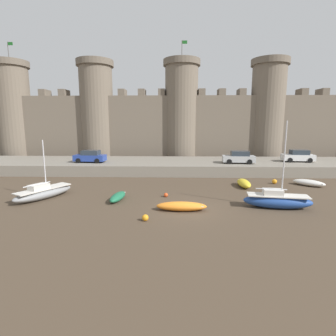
{
  "coord_description": "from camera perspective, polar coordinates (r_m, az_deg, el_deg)",
  "views": [
    {
      "loc": [
        -1.01,
        -19.44,
        6.55
      ],
      "look_at": [
        -1.66,
        4.11,
        2.5
      ],
      "focal_mm": 28.0,
      "sensor_mm": 36.0,
      "label": 1
    }
  ],
  "objects": [
    {
      "name": "ground_plane",
      "position": [
        20.54,
        4.38,
        -8.87
      ],
      "size": [
        160.0,
        160.0,
        0.0
      ],
      "primitive_type": "plane",
      "color": "#4C3D2D"
    },
    {
      "name": "quay_road",
      "position": [
        36.71,
        3.15,
        0.53
      ],
      "size": [
        69.71,
        10.0,
        1.35
      ],
      "primitive_type": "cube",
      "color": "gray",
      "rests_on": "ground"
    },
    {
      "name": "castle",
      "position": [
        45.4,
        2.92,
        10.7
      ],
      "size": [
        63.82,
        6.11,
        19.82
      ],
      "color": "#706354",
      "rests_on": "ground"
    },
    {
      "name": "sailboat_near_channel_right",
      "position": [
        25.49,
        -25.49,
        -4.83
      ],
      "size": [
        4.0,
        5.55,
        5.13
      ],
      "color": "gray",
      "rests_on": "ground"
    },
    {
      "name": "rowboat_foreground_right",
      "position": [
        20.08,
        2.97,
        -8.27
      ],
      "size": [
        3.85,
        1.29,
        0.66
      ],
      "color": "orange",
      "rests_on": "ground"
    },
    {
      "name": "rowboat_foreground_left",
      "position": [
        28.35,
        16.18,
        -3.18
      ],
      "size": [
        1.2,
        3.16,
        0.76
      ],
      "color": "yellow",
      "rests_on": "ground"
    },
    {
      "name": "rowboat_midflat_centre",
      "position": [
        31.47,
        28.32,
        -2.81
      ],
      "size": [
        3.2,
        2.97,
        0.65
      ],
      "color": "silver",
      "rests_on": "ground"
    },
    {
      "name": "rowboat_midflat_right",
      "position": [
        22.98,
        -10.88,
        -6.13
      ],
      "size": [
        1.3,
        3.04,
        0.63
      ],
      "color": "#1E6B47",
      "rests_on": "ground"
    },
    {
      "name": "sailboat_foreground_centre",
      "position": [
        22.21,
        22.68,
        -6.51
      ],
      "size": [
        5.32,
        2.22,
        6.74
      ],
      "color": "#234793",
      "rests_on": "ground"
    },
    {
      "name": "mooring_buoy_near_shore",
      "position": [
        30.88,
        22.16,
        -2.73
      ],
      "size": [
        0.52,
        0.52,
        0.52
      ],
      "primitive_type": "sphere",
      "color": "orange",
      "rests_on": "ground"
    },
    {
      "name": "mooring_buoy_near_channel",
      "position": [
        23.61,
        -0.47,
        -5.88
      ],
      "size": [
        0.38,
        0.38,
        0.38
      ],
      "primitive_type": "sphere",
      "color": "#E04C1E",
      "rests_on": "ground"
    },
    {
      "name": "mooring_buoy_off_centre",
      "position": [
        18.12,
        -4.97,
        -10.72
      ],
      "size": [
        0.45,
        0.45,
        0.45
      ],
      "primitive_type": "sphere",
      "color": "orange",
      "rests_on": "ground"
    },
    {
      "name": "car_quay_west",
      "position": [
        36.61,
        -16.58,
        2.41
      ],
      "size": [
        4.21,
        2.1,
        1.62
      ],
      "color": "#263F99",
      "rests_on": "quay_road"
    },
    {
      "name": "car_quay_east",
      "position": [
        39.72,
        26.48,
        2.34
      ],
      "size": [
        4.21,
        2.1,
        1.62
      ],
      "color": "silver",
      "rests_on": "quay_road"
    },
    {
      "name": "car_quay_centre_east",
      "position": [
        35.44,
        15.16,
        2.25
      ],
      "size": [
        4.21,
        2.1,
        1.62
      ],
      "color": "#B2B5B7",
      "rests_on": "quay_road"
    }
  ]
}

